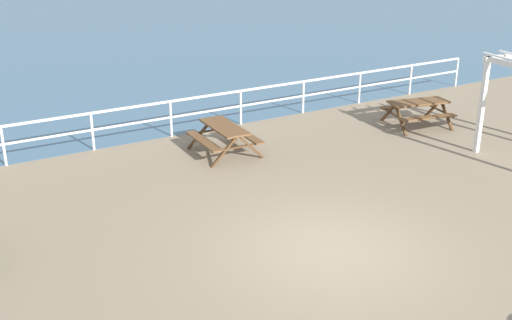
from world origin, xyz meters
TOP-DOWN VIEW (x-y plane):
  - ground_plane at (0.00, 0.00)m, footprint 30.00×24.00m
  - seaward_railing at (-0.00, 7.75)m, footprint 23.07×0.07m
  - picnic_table_near_right at (6.86, 4.91)m, footprint 2.08×1.86m
  - picnic_table_mid_centre at (0.69, 5.73)m, footprint 1.59×1.85m

SIDE VIEW (x-z plane):
  - ground_plane at x=0.00m, z-range -0.20..0.00m
  - picnic_table_near_right at x=6.86m, z-range 0.19..0.98m
  - picnic_table_mid_centre at x=0.69m, z-range 0.19..0.98m
  - seaward_railing at x=0.00m, z-range 0.22..1.30m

